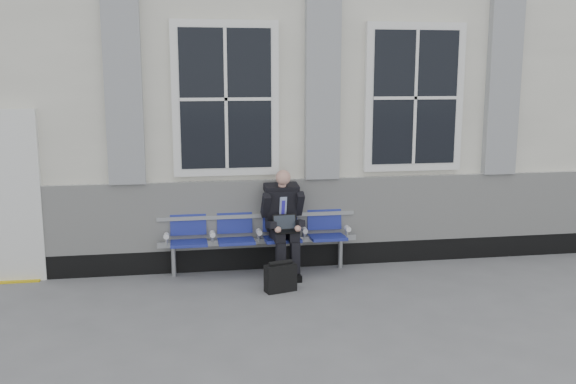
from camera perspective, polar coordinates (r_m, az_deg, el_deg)
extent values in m
plane|color=slate|center=(7.72, 11.90, -9.19)|extent=(70.00, 70.00, 0.00)
cube|color=silver|center=(10.61, 5.42, 7.93)|extent=(14.00, 4.00, 4.20)
cube|color=black|center=(8.99, 8.53, -5.23)|extent=(14.00, 0.10, 0.30)
cube|color=silver|center=(8.84, 8.66, -1.50)|extent=(14.00, 0.08, 0.90)
cube|color=#929598|center=(8.21, -14.42, 8.99)|extent=(0.45, 0.14, 2.40)
cube|color=#929598|center=(8.39, 3.09, 9.33)|extent=(0.45, 0.14, 2.40)
cube|color=#929598|center=(9.26, 18.56, 8.92)|extent=(0.45, 0.14, 2.40)
cube|color=white|center=(8.23, -5.57, 8.23)|extent=(1.35, 0.10, 1.95)
cube|color=black|center=(8.18, -5.54, 8.22)|extent=(1.15, 0.02, 1.75)
cube|color=white|center=(8.77, 11.13, 8.22)|extent=(1.35, 0.10, 1.95)
cube|color=black|center=(8.72, 11.24, 8.21)|extent=(1.15, 0.02, 1.75)
cube|color=gold|center=(8.91, -24.06, -7.13)|extent=(0.95, 0.30, 0.02)
cube|color=#9EA0A3|center=(8.38, -2.63, -4.36)|extent=(2.60, 0.07, 0.07)
cube|color=#9EA0A3|center=(8.43, -2.74, -2.12)|extent=(2.60, 0.05, 0.05)
cylinder|color=#9EA0A3|center=(8.39, -10.13, -6.11)|extent=(0.06, 0.06, 0.39)
cylinder|color=#9EA0A3|center=(8.64, 4.68, -5.48)|extent=(0.06, 0.06, 0.39)
cube|color=navy|center=(8.24, -8.80, -4.52)|extent=(0.46, 0.42, 0.07)
cube|color=navy|center=(8.39, -8.87, -2.44)|extent=(0.46, 0.10, 0.40)
cube|color=navy|center=(8.27, -4.63, -4.38)|extent=(0.46, 0.42, 0.07)
cube|color=navy|center=(8.41, -4.78, -2.31)|extent=(0.46, 0.10, 0.40)
cube|color=navy|center=(8.34, -0.51, -4.22)|extent=(0.46, 0.42, 0.07)
cube|color=navy|center=(8.48, -0.73, -2.16)|extent=(0.46, 0.10, 0.40)
cube|color=navy|center=(8.45, 3.52, -4.04)|extent=(0.46, 0.42, 0.07)
cube|color=navy|center=(8.59, 3.23, -2.02)|extent=(0.46, 0.10, 0.40)
cylinder|color=white|center=(8.25, -10.77, -3.86)|extent=(0.07, 0.12, 0.07)
cylinder|color=white|center=(8.26, -6.74, -3.73)|extent=(0.07, 0.12, 0.07)
cylinder|color=white|center=(8.30, -2.59, -3.59)|extent=(0.07, 0.12, 0.07)
cylinder|color=white|center=(8.39, 1.48, -3.42)|extent=(0.07, 0.12, 0.07)
cylinder|color=white|center=(8.52, 5.32, -3.25)|extent=(0.07, 0.12, 0.07)
cube|color=black|center=(8.12, -0.55, -7.65)|extent=(0.12, 0.25, 0.08)
cube|color=black|center=(8.16, 0.72, -7.55)|extent=(0.12, 0.25, 0.08)
cube|color=black|center=(8.11, -0.64, -6.16)|extent=(0.12, 0.13, 0.47)
cube|color=black|center=(8.15, 0.62, -6.07)|extent=(0.12, 0.13, 0.47)
cube|color=black|center=(8.22, -0.96, -3.84)|extent=(0.16, 0.42, 0.13)
cube|color=black|center=(8.26, 0.28, -3.76)|extent=(0.16, 0.42, 0.13)
cube|color=black|center=(8.34, -0.63, -1.48)|extent=(0.41, 0.34, 0.58)
cube|color=#A9B7DE|center=(8.24, -0.46, -1.51)|extent=(0.10, 0.09, 0.33)
cube|color=#352BCC|center=(8.23, -0.44, -1.65)|extent=(0.05, 0.08, 0.27)
cube|color=black|center=(8.26, -0.59, 0.35)|extent=(0.45, 0.25, 0.13)
cylinder|color=#DA9D88|center=(8.21, -0.52, 0.73)|extent=(0.10, 0.10, 0.09)
sphere|color=#DA9D88|center=(8.14, -0.43, 1.30)|extent=(0.19, 0.19, 0.19)
cube|color=black|center=(8.20, -1.99, -1.18)|extent=(0.11, 0.27, 0.34)
cube|color=black|center=(8.29, 1.00, -1.04)|extent=(0.11, 0.27, 0.34)
cube|color=black|center=(8.09, -1.48, -2.93)|extent=(0.10, 0.29, 0.13)
cube|color=black|center=(8.18, 1.03, -2.79)|extent=(0.10, 0.29, 0.13)
sphere|color=#DA9D88|center=(7.99, -0.90, -3.37)|extent=(0.08, 0.08, 0.08)
sphere|color=#DA9D88|center=(8.05, 0.88, -3.27)|extent=(0.08, 0.08, 0.08)
cube|color=black|center=(8.10, -0.13, -3.52)|extent=(0.32, 0.23, 0.02)
cube|color=black|center=(8.18, -0.30, -2.69)|extent=(0.31, 0.10, 0.19)
cube|color=black|center=(8.17, -0.29, -2.70)|extent=(0.28, 0.08, 0.17)
cube|color=black|center=(7.72, -0.68, -7.64)|extent=(0.40, 0.25, 0.33)
cylinder|color=black|center=(7.66, -0.68, -6.32)|extent=(0.30, 0.14, 0.06)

